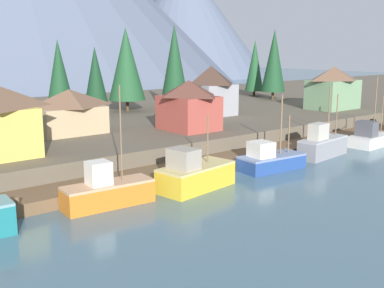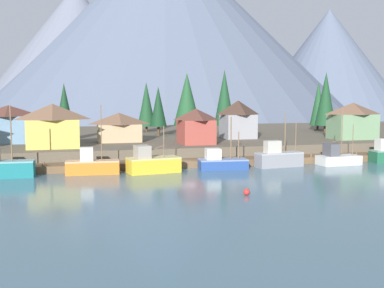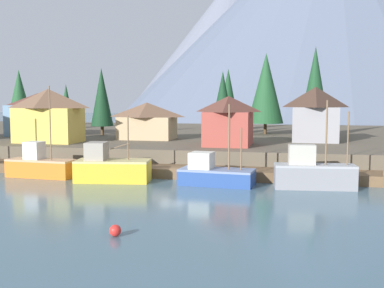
{
  "view_description": "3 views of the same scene",
  "coord_description": "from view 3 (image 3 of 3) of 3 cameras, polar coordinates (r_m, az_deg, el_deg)",
  "views": [
    {
      "loc": [
        -30.33,
        -32.74,
        12.06
      ],
      "look_at": [
        -1.7,
        2.81,
        2.72
      ],
      "focal_mm": 43.75,
      "sensor_mm": 36.0,
      "label": 1
    },
    {
      "loc": [
        -16.18,
        -66.6,
        10.71
      ],
      "look_at": [
        1.34,
        2.38,
        3.33
      ],
      "focal_mm": 44.51,
      "sensor_mm": 36.0,
      "label": 2
    },
    {
      "loc": [
        11.97,
        -44.36,
        7.95
      ],
      "look_at": [
        1.17,
        3.99,
        3.23
      ],
      "focal_mm": 43.49,
      "sensor_mm": 36.0,
      "label": 3
    }
  ],
  "objects": [
    {
      "name": "ground_plane",
      "position": [
        66.01,
        2.04,
        -1.91
      ],
      "size": [
        400.0,
        400.0,
        1.0
      ],
      "primitive_type": "cube",
      "color": "#476675"
    },
    {
      "name": "dock",
      "position": [
        48.45,
        -1.87,
        -3.4
      ],
      "size": [
        80.0,
        4.0,
        1.6
      ],
      "color": "brown",
      "rests_on": "ground_plane"
    },
    {
      "name": "shoreline_bank",
      "position": [
        77.58,
        3.67,
        0.48
      ],
      "size": [
        400.0,
        56.0,
        2.5
      ],
      "primitive_type": "cube",
      "color": "brown",
      "rests_on": "ground_plane"
    },
    {
      "name": "mountain_west_peak",
      "position": [
        187.68,
        4.92,
        11.51
      ],
      "size": [
        87.38,
        87.38,
        55.67
      ],
      "primitive_type": "cone",
      "color": "slate",
      "rests_on": "ground_plane"
    },
    {
      "name": "mountain_central_peak",
      "position": [
        187.66,
        16.81,
        14.99
      ],
      "size": [
        162.68,
        162.68,
        79.62
      ],
      "primitive_type": "cone",
      "color": "slate",
      "rests_on": "ground_plane"
    },
    {
      "name": "fishing_boat_orange",
      "position": [
        50.38,
        -18.13,
        -2.53
      ],
      "size": [
        7.24,
        2.79,
        9.35
      ],
      "rotation": [
        0.0,
        0.0,
        -0.07
      ],
      "color": "#CC6B1E",
      "rests_on": "ground_plane"
    },
    {
      "name": "fishing_boat_yellow",
      "position": [
        46.03,
        -9.93,
        -2.9
      ],
      "size": [
        7.5,
        4.19,
        6.42
      ],
      "rotation": [
        0.0,
        0.0,
        0.15
      ],
      "color": "gold",
      "rests_on": "ground_plane"
    },
    {
      "name": "fishing_boat_blue",
      "position": [
        43.64,
        2.74,
        -3.66
      ],
      "size": [
        7.13,
        3.54,
        7.55
      ],
      "rotation": [
        0.0,
        0.0,
        -0.09
      ],
      "color": "navy",
      "rests_on": "ground_plane"
    },
    {
      "name": "fishing_boat_grey",
      "position": [
        43.19,
        14.61,
        -3.5
      ],
      "size": [
        7.32,
        3.13,
        7.92
      ],
      "rotation": [
        0.0,
        0.0,
        0.11
      ],
      "color": "gray",
      "rests_on": "ground_plane"
    },
    {
      "name": "house_yellow",
      "position": [
        62.3,
        -17.2,
        3.4
      ],
      "size": [
        8.24,
        5.07,
        6.84
      ],
      "color": "gold",
      "rests_on": "shoreline_bank"
    },
    {
      "name": "house_blue",
      "position": [
        75.05,
        -18.38,
        3.51
      ],
      "size": [
        7.71,
        7.24,
        6.43
      ],
      "color": "#6689A8",
      "rests_on": "shoreline_bank"
    },
    {
      "name": "house_red",
      "position": [
        55.65,
        4.49,
        2.92
      ],
      "size": [
        5.6,
        6.71,
        5.9
      ],
      "color": "#9E4238",
      "rests_on": "shoreline_bank"
    },
    {
      "name": "house_grey",
      "position": [
        62.93,
        14.87,
        3.63
      ],
      "size": [
        6.04,
        5.98,
        7.14
      ],
      "color": "gray",
      "rests_on": "shoreline_bank"
    },
    {
      "name": "house_tan",
      "position": [
        64.6,
        -5.53,
        2.89
      ],
      "size": [
        7.76,
        5.01,
        5.07
      ],
      "color": "tan",
      "rests_on": "shoreline_bank"
    },
    {
      "name": "conifer_near_left",
      "position": [
        72.88,
        3.79,
        5.73
      ],
      "size": [
        3.33,
        3.33,
        9.86
      ],
      "color": "#4C3823",
      "rests_on": "shoreline_bank"
    },
    {
      "name": "conifer_near_right",
      "position": [
        74.52,
        9.04,
        6.76
      ],
      "size": [
        5.64,
        5.64,
        12.75
      ],
      "color": "#4C3823",
      "rests_on": "shoreline_bank"
    },
    {
      "name": "conifer_mid_left",
      "position": [
        72.01,
        14.84,
        6.96
      ],
      "size": [
        4.24,
        4.24,
        13.34
      ],
      "color": "#4C3823",
      "rests_on": "shoreline_bank"
    },
    {
      "name": "conifer_mid_right",
      "position": [
        92.04,
        -15.16,
        4.94
      ],
      "size": [
        2.6,
        2.6,
        8.47
      ],
      "color": "#4C3823",
      "rests_on": "shoreline_bank"
    },
    {
      "name": "conifer_back_left",
      "position": [
        73.39,
        -11.01,
        5.66
      ],
      "size": [
        3.47,
        3.47,
        10.33
      ],
      "color": "#4C3823",
      "rests_on": "shoreline_bank"
    },
    {
      "name": "conifer_centre",
      "position": [
        99.08,
        -20.41,
        5.59
      ],
      "size": [
        4.89,
        4.89,
        11.37
      ],
      "color": "#4C3823",
      "rests_on": "shoreline_bank"
    },
    {
      "name": "conifer_far_left",
      "position": [
        83.81,
        4.45,
        5.88
      ],
      "size": [
        3.96,
        3.96,
        11.0
      ],
      "color": "#4C3823",
      "rests_on": "shoreline_bank"
    },
    {
      "name": "channel_buoy",
      "position": [
        27.92,
        -9.39,
        -10.43
      ],
      "size": [
        0.7,
        0.7,
        0.7
      ],
      "primitive_type": "sphere",
      "color": "red",
      "rests_on": "ground_plane"
    }
  ]
}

